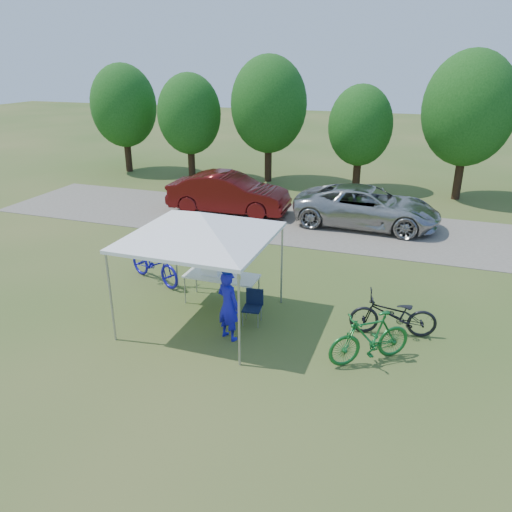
{
  "coord_description": "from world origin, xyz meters",
  "views": [
    {
      "loc": [
        4.7,
        -9.66,
        5.96
      ],
      "look_at": [
        0.64,
        2.0,
        0.99
      ],
      "focal_mm": 35.0,
      "sensor_mm": 36.0,
      "label": 1
    }
  ],
  "objects_px": {
    "minivan": "(367,207)",
    "cooler": "(211,268)",
    "folding_table": "(222,277)",
    "bike_green": "(370,338)",
    "sedan": "(229,193)",
    "cyclist": "(228,305)",
    "bike_blue": "(154,263)",
    "folding_chair": "(253,304)",
    "bike_dark": "(393,315)"
  },
  "relations": [
    {
      "from": "sedan",
      "to": "bike_blue",
      "type": "bearing_deg",
      "value": -178.38
    },
    {
      "from": "cyclist",
      "to": "sedan",
      "type": "xyz_separation_m",
      "value": [
        -3.67,
        9.03,
        0.0
      ]
    },
    {
      "from": "bike_blue",
      "to": "bike_dark",
      "type": "xyz_separation_m",
      "value": [
        6.61,
        -0.81,
        -0.04
      ]
    },
    {
      "from": "folding_table",
      "to": "bike_dark",
      "type": "bearing_deg",
      "value": -2.72
    },
    {
      "from": "bike_green",
      "to": "sedan",
      "type": "distance_m",
      "value": 11.21
    },
    {
      "from": "folding_chair",
      "to": "sedan",
      "type": "xyz_separation_m",
      "value": [
        -3.94,
        8.14,
        0.34
      ]
    },
    {
      "from": "folding_chair",
      "to": "bike_blue",
      "type": "bearing_deg",
      "value": 152.4
    },
    {
      "from": "cooler",
      "to": "bike_green",
      "type": "relative_size",
      "value": 0.25
    },
    {
      "from": "minivan",
      "to": "bike_blue",
      "type": "bearing_deg",
      "value": 145.69
    },
    {
      "from": "cooler",
      "to": "bike_green",
      "type": "xyz_separation_m",
      "value": [
        4.2,
        -1.46,
        -0.39
      ]
    },
    {
      "from": "cyclist",
      "to": "bike_blue",
      "type": "xyz_separation_m",
      "value": [
        -3.14,
        2.17,
        -0.27
      ]
    },
    {
      "from": "bike_blue",
      "to": "minivan",
      "type": "xyz_separation_m",
      "value": [
        4.96,
        6.97,
        0.21
      ]
    },
    {
      "from": "cyclist",
      "to": "bike_blue",
      "type": "bearing_deg",
      "value": -11.62
    },
    {
      "from": "folding_chair",
      "to": "bike_dark",
      "type": "relative_size",
      "value": 0.42
    },
    {
      "from": "bike_dark",
      "to": "minivan",
      "type": "height_order",
      "value": "minivan"
    },
    {
      "from": "folding_table",
      "to": "bike_dark",
      "type": "relative_size",
      "value": 0.97
    },
    {
      "from": "folding_table",
      "to": "minivan",
      "type": "xyz_separation_m",
      "value": [
        2.65,
        7.58,
        0.03
      ]
    },
    {
      "from": "cyclist",
      "to": "bike_dark",
      "type": "relative_size",
      "value": 0.84
    },
    {
      "from": "bike_green",
      "to": "cooler",
      "type": "bearing_deg",
      "value": -146.55
    },
    {
      "from": "minivan",
      "to": "cooler",
      "type": "bearing_deg",
      "value": 160.02
    },
    {
      "from": "minivan",
      "to": "sedan",
      "type": "distance_m",
      "value": 5.49
    },
    {
      "from": "cyclist",
      "to": "folding_chair",
      "type": "bearing_deg",
      "value": -83.79
    },
    {
      "from": "folding_table",
      "to": "bike_blue",
      "type": "distance_m",
      "value": 2.4
    },
    {
      "from": "cyclist",
      "to": "bike_green",
      "type": "relative_size",
      "value": 0.88
    },
    {
      "from": "bike_blue",
      "to": "sedan",
      "type": "distance_m",
      "value": 6.89
    },
    {
      "from": "bike_green",
      "to": "bike_dark",
      "type": "bearing_deg",
      "value": 126.06
    },
    {
      "from": "bike_dark",
      "to": "minivan",
      "type": "xyz_separation_m",
      "value": [
        -1.65,
        7.79,
        0.25
      ]
    },
    {
      "from": "folding_chair",
      "to": "bike_blue",
      "type": "distance_m",
      "value": 3.64
    },
    {
      "from": "bike_dark",
      "to": "cooler",
      "type": "bearing_deg",
      "value": -103.45
    },
    {
      "from": "bike_blue",
      "to": "bike_dark",
      "type": "distance_m",
      "value": 6.66
    },
    {
      "from": "folding_table",
      "to": "bike_green",
      "type": "height_order",
      "value": "bike_green"
    },
    {
      "from": "folding_table",
      "to": "cyclist",
      "type": "height_order",
      "value": "cyclist"
    },
    {
      "from": "bike_dark",
      "to": "cyclist",
      "type": "bearing_deg",
      "value": -79.6
    },
    {
      "from": "folding_table",
      "to": "cooler",
      "type": "distance_m",
      "value": 0.35
    },
    {
      "from": "folding_chair",
      "to": "bike_green",
      "type": "height_order",
      "value": "bike_green"
    },
    {
      "from": "folding_table",
      "to": "bike_green",
      "type": "relative_size",
      "value": 1.01
    },
    {
      "from": "minivan",
      "to": "sedan",
      "type": "xyz_separation_m",
      "value": [
        -5.49,
        -0.11,
        0.06
      ]
    },
    {
      "from": "folding_chair",
      "to": "cyclist",
      "type": "height_order",
      "value": "cyclist"
    },
    {
      "from": "cyclist",
      "to": "sedan",
      "type": "height_order",
      "value": "cyclist"
    },
    {
      "from": "folding_chair",
      "to": "cooler",
      "type": "height_order",
      "value": "cooler"
    },
    {
      "from": "folding_chair",
      "to": "bike_dark",
      "type": "distance_m",
      "value": 3.24
    },
    {
      "from": "sedan",
      "to": "minivan",
      "type": "bearing_deg",
      "value": -91.66
    },
    {
      "from": "folding_chair",
      "to": "sedan",
      "type": "distance_m",
      "value": 9.05
    },
    {
      "from": "bike_green",
      "to": "minivan",
      "type": "relative_size",
      "value": 0.35
    },
    {
      "from": "minivan",
      "to": "bike_green",
      "type": "bearing_deg",
      "value": -170.85
    },
    {
      "from": "bike_blue",
      "to": "cooler",
      "type": "bearing_deg",
      "value": -82.31
    },
    {
      "from": "cooler",
      "to": "bike_blue",
      "type": "distance_m",
      "value": 2.16
    },
    {
      "from": "folding_table",
      "to": "cooler",
      "type": "height_order",
      "value": "cooler"
    },
    {
      "from": "cooler",
      "to": "bike_blue",
      "type": "xyz_separation_m",
      "value": [
        -2.03,
        0.61,
        -0.4
      ]
    },
    {
      "from": "bike_green",
      "to": "minivan",
      "type": "xyz_separation_m",
      "value": [
        -1.28,
        9.04,
        0.2
      ]
    }
  ]
}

